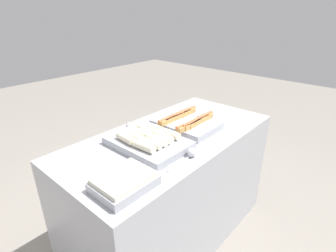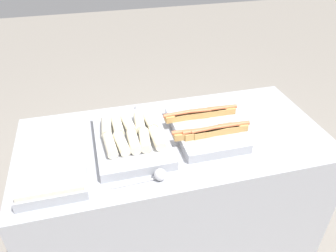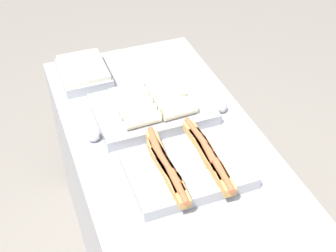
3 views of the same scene
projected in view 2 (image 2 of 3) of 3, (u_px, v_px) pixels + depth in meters
ground_plane at (173, 245)px, 2.26m from camera, size 12.00×12.00×0.00m
counter at (173, 199)px, 2.00m from camera, size 1.63×0.78×0.93m
tray_hotdogs at (205, 126)px, 1.75m from camera, size 0.42×0.45×0.10m
tray_wraps at (131, 138)px, 1.67m from camera, size 0.36×0.50×0.10m
tray_side_front at (52, 182)px, 1.41m from camera, size 0.30×0.23×0.07m
serving_spoon_near at (158, 175)px, 1.46m from camera, size 0.25×0.06×0.06m
serving_spoon_far at (137, 109)px, 1.92m from camera, size 0.27×0.06×0.06m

